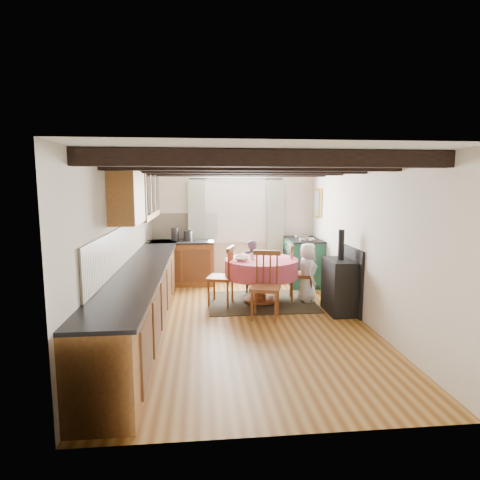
{
  "coord_description": "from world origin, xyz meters",
  "views": [
    {
      "loc": [
        -0.63,
        -5.69,
        2.06
      ],
      "look_at": [
        0.0,
        0.8,
        1.15
      ],
      "focal_mm": 29.32,
      "sensor_mm": 36.0,
      "label": 1
    }
  ],
  "objects": [
    {
      "name": "floor",
      "position": [
        0.0,
        0.0,
        0.0
      ],
      "size": [
        3.6,
        5.5,
        0.0
      ],
      "primitive_type": "cube",
      "color": "olive",
      "rests_on": "ground"
    },
    {
      "name": "ceiling",
      "position": [
        0.0,
        0.0,
        2.4
      ],
      "size": [
        3.6,
        5.5,
        0.0
      ],
      "primitive_type": "cube",
      "color": "white",
      "rests_on": "ground"
    },
    {
      "name": "wall_back",
      "position": [
        0.0,
        2.75,
        1.2
      ],
      "size": [
        3.6,
        0.0,
        2.4
      ],
      "primitive_type": "cube",
      "color": "silver",
      "rests_on": "ground"
    },
    {
      "name": "wall_front",
      "position": [
        0.0,
        -2.75,
        1.2
      ],
      "size": [
        3.6,
        0.0,
        2.4
      ],
      "primitive_type": "cube",
      "color": "silver",
      "rests_on": "ground"
    },
    {
      "name": "wall_left",
      "position": [
        -1.8,
        0.0,
        1.2
      ],
      "size": [
        0.0,
        5.5,
        2.4
      ],
      "primitive_type": "cube",
      "color": "silver",
      "rests_on": "ground"
    },
    {
      "name": "wall_right",
      "position": [
        1.8,
        0.0,
        1.2
      ],
      "size": [
        0.0,
        5.5,
        2.4
      ],
      "primitive_type": "cube",
      "color": "silver",
      "rests_on": "ground"
    },
    {
      "name": "beam_a",
      "position": [
        0.0,
        -2.0,
        2.31
      ],
      "size": [
        3.6,
        0.16,
        0.16
      ],
      "primitive_type": "cube",
      "color": "black",
      "rests_on": "ceiling"
    },
    {
      "name": "beam_b",
      "position": [
        0.0,
        -1.0,
        2.31
      ],
      "size": [
        3.6,
        0.16,
        0.16
      ],
      "primitive_type": "cube",
      "color": "black",
      "rests_on": "ceiling"
    },
    {
      "name": "beam_c",
      "position": [
        0.0,
        0.0,
        2.31
      ],
      "size": [
        3.6,
        0.16,
        0.16
      ],
      "primitive_type": "cube",
      "color": "black",
      "rests_on": "ceiling"
    },
    {
      "name": "beam_d",
      "position": [
        0.0,
        1.0,
        2.31
      ],
      "size": [
        3.6,
        0.16,
        0.16
      ],
      "primitive_type": "cube",
      "color": "black",
      "rests_on": "ceiling"
    },
    {
      "name": "beam_e",
      "position": [
        0.0,
        2.0,
        2.31
      ],
      "size": [
        3.6,
        0.16,
        0.16
      ],
      "primitive_type": "cube",
      "color": "black",
      "rests_on": "ceiling"
    },
    {
      "name": "splash_left",
      "position": [
        -1.78,
        0.3,
        1.2
      ],
      "size": [
        0.02,
        4.5,
        0.55
      ],
      "primitive_type": "cube",
      "color": "beige",
      "rests_on": "wall_left"
    },
    {
      "name": "splash_back",
      "position": [
        -1.0,
        2.73,
        1.2
      ],
      "size": [
        1.4,
        0.02,
        0.55
      ],
      "primitive_type": "cube",
      "color": "beige",
      "rests_on": "wall_back"
    },
    {
      "name": "base_cabinet_left",
      "position": [
        -1.5,
        0.0,
        0.44
      ],
      "size": [
        0.6,
        5.3,
        0.88
      ],
      "primitive_type": "cube",
      "color": "#A56729",
      "rests_on": "floor"
    },
    {
      "name": "base_cabinet_back",
      "position": [
        -1.05,
        2.45,
        0.44
      ],
      "size": [
        1.3,
        0.6,
        0.88
      ],
      "primitive_type": "cube",
      "color": "#A56729",
      "rests_on": "floor"
    },
    {
      "name": "worktop_left",
      "position": [
        -1.48,
        0.0,
        0.9
      ],
      "size": [
        0.64,
        5.3,
        0.04
      ],
      "primitive_type": "cube",
      "color": "black",
      "rests_on": "base_cabinet_left"
    },
    {
      "name": "worktop_back",
      "position": [
        -1.05,
        2.43,
        0.9
      ],
      "size": [
        1.3,
        0.64,
        0.04
      ],
      "primitive_type": "cube",
      "color": "black",
      "rests_on": "base_cabinet_back"
    },
    {
      "name": "wall_cabinet_glass",
      "position": [
        -1.63,
        1.2,
        1.95
      ],
      "size": [
        0.34,
        1.8,
        0.9
      ],
      "primitive_type": "cube",
      "color": "#A56729",
      "rests_on": "wall_left"
    },
    {
      "name": "wall_cabinet_solid",
      "position": [
        -1.63,
        -0.3,
        1.9
      ],
      "size": [
        0.34,
        0.9,
        0.7
      ],
      "primitive_type": "cube",
      "color": "#A56729",
      "rests_on": "wall_left"
    },
    {
      "name": "window_frame",
      "position": [
        0.1,
        2.73,
        1.6
      ],
      "size": [
        1.34,
        0.03,
        1.54
      ],
      "primitive_type": "cube",
      "color": "white",
      "rests_on": "wall_back"
    },
    {
      "name": "window_pane",
      "position": [
        0.1,
        2.74,
        1.6
      ],
      "size": [
        1.2,
        0.01,
        1.4
      ],
      "primitive_type": "cube",
      "color": "white",
      "rests_on": "wall_back"
    },
    {
      "name": "curtain_left",
      "position": [
        -0.75,
        2.65,
        1.1
      ],
      "size": [
        0.35,
        0.1,
        2.1
      ],
      "primitive_type": "cube",
      "color": "#BEBEBE",
      "rests_on": "wall_back"
    },
    {
      "name": "curtain_right",
      "position": [
        0.95,
        2.65,
        1.1
      ],
      "size": [
        0.35,
        0.1,
        2.1
      ],
      "primitive_type": "cube",
      "color": "#BEBEBE",
      "rests_on": "wall_back"
    },
    {
      "name": "curtain_rod",
      "position": [
        0.1,
        2.65,
        2.2
      ],
      "size": [
        2.0,
        0.03,
        0.03
      ],
      "primitive_type": "cylinder",
      "rotation": [
        0.0,
        1.57,
        0.0
      ],
      "color": "black",
      "rests_on": "wall_back"
    },
    {
      "name": "wall_picture",
      "position": [
        1.77,
        2.3,
        1.7
      ],
      "size": [
        0.04,
        0.5,
        0.6
      ],
      "primitive_type": "cube",
      "color": "gold",
      "rests_on": "wall_right"
    },
    {
      "name": "wall_plate",
      "position": [
        1.05,
        2.72,
        1.7
      ],
      "size": [
        0.3,
        0.02,
        0.3
      ],
      "primitive_type": "cylinder",
      "rotation": [
        1.57,
        0.0,
        0.0
      ],
      "color": "silver",
      "rests_on": "wall_back"
    },
    {
      "name": "rug",
      "position": [
        0.4,
        1.0,
        0.01
      ],
      "size": [
        1.88,
        1.46,
        0.01
      ],
      "primitive_type": "cube",
      "color": "#312C21",
      "rests_on": "floor"
    },
    {
      "name": "dining_table",
      "position": [
        0.4,
        1.0,
        0.39
      ],
      "size": [
        1.29,
        1.29,
        0.78
      ],
      "primitive_type": null,
      "color": "#BF5C76",
      "rests_on": "floor"
    },
    {
      "name": "chair_near",
      "position": [
        0.33,
        0.14,
        0.53
      ],
      "size": [
        0.57,
        0.58,
        1.05
      ],
      "primitive_type": null,
      "rotation": [
        0.0,
        0.0,
        -0.28
      ],
      "color": "brown",
      "rests_on": "floor"
    },
    {
      "name": "chair_left",
      "position": [
        -0.32,
        0.95,
        0.51
      ],
      "size": [
        0.57,
        0.56,
        1.03
      ],
      "primitive_type": null,
      "rotation": [
        0.0,
        0.0,
        -1.87
      ],
      "color": "brown",
      "rests_on": "floor"
    },
    {
      "name": "chair_right",
      "position": [
        1.12,
        1.05,
        0.51
      ],
      "size": [
        0.52,
        0.5,
        1.02
      ],
      "primitive_type": null,
      "rotation": [
        0.0,
        0.0,
        1.41
      ],
      "color": "brown",
      "rests_on": "floor"
    },
    {
      "name": "aga_range",
      "position": [
        1.47,
        2.23,
        0.49
      ],
      "size": [
        0.69,
        1.06,
        0.98
      ],
      "primitive_type": null,
      "color": "#184C33",
      "rests_on": "floor"
    },
    {
      "name": "cast_iron_stove",
      "position": [
        1.58,
        0.31,
        0.68
      ],
      "size": [
        0.41,
        0.68,
        1.36
      ],
      "primitive_type": null,
      "color": "black",
      "rests_on": "floor"
    },
    {
      "name": "child_far",
      "position": [
        0.3,
        1.62,
        0.52
      ],
      "size": [
        0.39,
        0.27,
        1.04
      ],
      "primitive_type": "imported",
      "rotation": [
        0.0,
        0.0,
        3.09
      ],
      "color": "#373740",
      "rests_on": "floor"
    },
    {
      "name": "child_right",
      "position": [
        1.22,
        0.97,
        0.53
      ],
      "size": [
        0.35,
        0.53,
        1.06
      ],
      "primitive_type": "imported",
      "rotation": [
        0.0,
        0.0,
        1.6
      ],
      "color": "white",
      "rests_on": "floor"
    },
    {
      "name": "bowl_a",
      "position": [
        0.04,
        0.88,
        0.81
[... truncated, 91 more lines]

